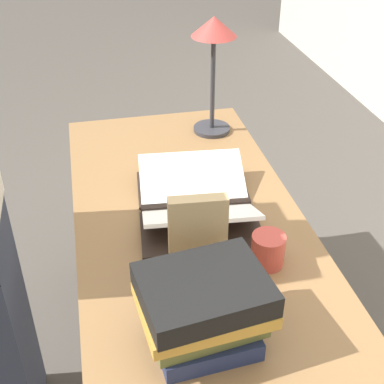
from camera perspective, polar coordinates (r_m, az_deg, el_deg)
ground_plane at (r=2.15m, az=-0.12°, el=-18.86°), size 12.00×12.00×0.00m
reading_desk at (r=1.69m, az=-0.15°, el=-5.68°), size 1.52×0.70×0.73m
open_book at (r=1.67m, az=0.45°, el=-0.95°), size 0.49×0.40×0.10m
book_stack_tall at (r=1.22m, az=1.24°, el=-12.32°), size 0.25×0.30×0.19m
book_standing_upright at (r=1.36m, az=0.61°, el=-5.08°), size 0.05×0.15×0.25m
reading_lamp at (r=2.01m, az=2.32°, el=15.44°), size 0.17×0.17×0.45m
coffee_mug at (r=1.47m, az=8.10°, el=-6.09°), size 0.12×0.09×0.09m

